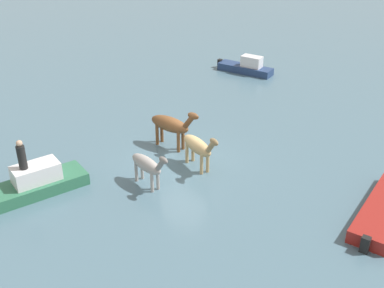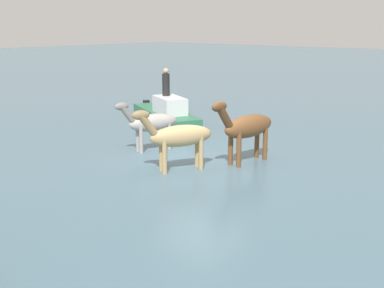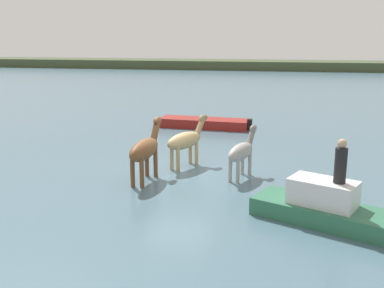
{
  "view_description": "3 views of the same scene",
  "coord_description": "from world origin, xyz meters",
  "px_view_note": "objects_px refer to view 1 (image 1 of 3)",
  "views": [
    {
      "loc": [
        15.71,
        9.34,
        10.53
      ],
      "look_at": [
        -0.29,
        0.33,
        0.82
      ],
      "focal_mm": 45.03,
      "sensor_mm": 36.0,
      "label": 1
    },
    {
      "loc": [
        -8.68,
        10.57,
        4.18
      ],
      "look_at": [
        -0.25,
        0.71,
        0.84
      ],
      "focal_mm": 43.35,
      "sensor_mm": 36.0,
      "label": 2
    },
    {
      "loc": [
        3.38,
        -16.01,
        5.07
      ],
      "look_at": [
        0.37,
        0.98,
        0.88
      ],
      "focal_mm": 43.2,
      "sensor_mm": 36.0,
      "label": 3
    }
  ],
  "objects_px": {
    "boat_skiff_near": "(26,188)",
    "boat_motor_center": "(246,68)",
    "person_spotter_bow": "(22,156)",
    "horse_rear_stallion": "(198,147)",
    "horse_dark_mare": "(148,165)",
    "horse_dun_straggler": "(171,125)"
  },
  "relations": [
    {
      "from": "person_spotter_bow",
      "to": "horse_rear_stallion",
      "type": "bearing_deg",
      "value": 136.57
    },
    {
      "from": "horse_dun_straggler",
      "to": "horse_dark_mare",
      "type": "height_order",
      "value": "horse_dun_straggler"
    },
    {
      "from": "boat_skiff_near",
      "to": "horse_dark_mare",
      "type": "bearing_deg",
      "value": -26.92
    },
    {
      "from": "boat_motor_center",
      "to": "horse_dun_straggler",
      "type": "bearing_deg",
      "value": -81.08
    },
    {
      "from": "boat_motor_center",
      "to": "boat_skiff_near",
      "type": "bearing_deg",
      "value": -92.57
    },
    {
      "from": "horse_dark_mare",
      "to": "person_spotter_bow",
      "type": "bearing_deg",
      "value": -123.21
    },
    {
      "from": "boat_skiff_near",
      "to": "boat_motor_center",
      "type": "distance_m",
      "value": 17.39
    },
    {
      "from": "horse_dark_mare",
      "to": "boat_skiff_near",
      "type": "xyz_separation_m",
      "value": [
        2.9,
        -3.74,
        -0.65
      ]
    },
    {
      "from": "horse_dark_mare",
      "to": "boat_skiff_near",
      "type": "height_order",
      "value": "horse_dark_mare"
    },
    {
      "from": "horse_dun_straggler",
      "to": "boat_motor_center",
      "type": "bearing_deg",
      "value": 102.98
    },
    {
      "from": "horse_rear_stallion",
      "to": "horse_dun_straggler",
      "type": "xyz_separation_m",
      "value": [
        -1.05,
        -1.97,
        0.1
      ]
    },
    {
      "from": "boat_skiff_near",
      "to": "boat_motor_center",
      "type": "height_order",
      "value": "boat_skiff_near"
    },
    {
      "from": "horse_rear_stallion",
      "to": "horse_dark_mare",
      "type": "bearing_deg",
      "value": -87.84
    },
    {
      "from": "boat_skiff_near",
      "to": "person_spotter_bow",
      "type": "bearing_deg",
      "value": -1.94
    },
    {
      "from": "horse_rear_stallion",
      "to": "boat_skiff_near",
      "type": "bearing_deg",
      "value": -105.36
    },
    {
      "from": "horse_rear_stallion",
      "to": "boat_motor_center",
      "type": "bearing_deg",
      "value": 132.33
    },
    {
      "from": "horse_dun_straggler",
      "to": "boat_skiff_near",
      "type": "bearing_deg",
      "value": -107.73
    },
    {
      "from": "person_spotter_bow",
      "to": "boat_skiff_near",
      "type": "bearing_deg",
      "value": -27.28
    },
    {
      "from": "horse_rear_stallion",
      "to": "horse_dark_mare",
      "type": "relative_size",
      "value": 1.03
    },
    {
      "from": "boat_motor_center",
      "to": "person_spotter_bow",
      "type": "relative_size",
      "value": 3.23
    },
    {
      "from": "boat_skiff_near",
      "to": "person_spotter_bow",
      "type": "relative_size",
      "value": 4.23
    },
    {
      "from": "horse_dun_straggler",
      "to": "person_spotter_bow",
      "type": "relative_size",
      "value": 2.25
    }
  ]
}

